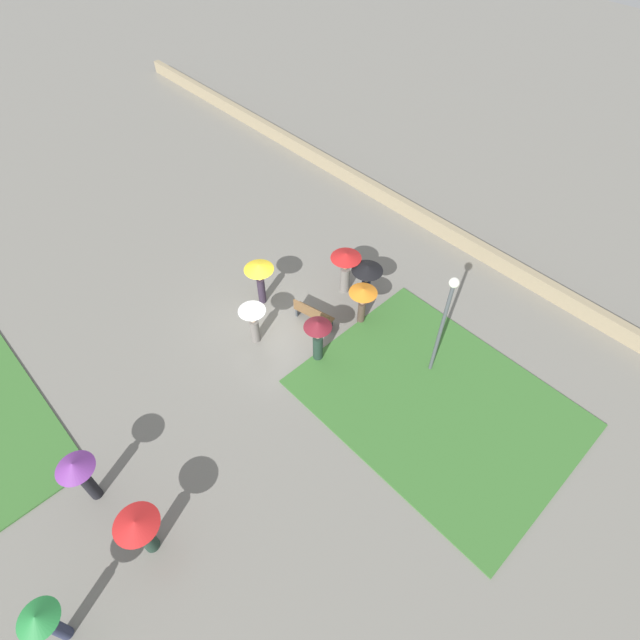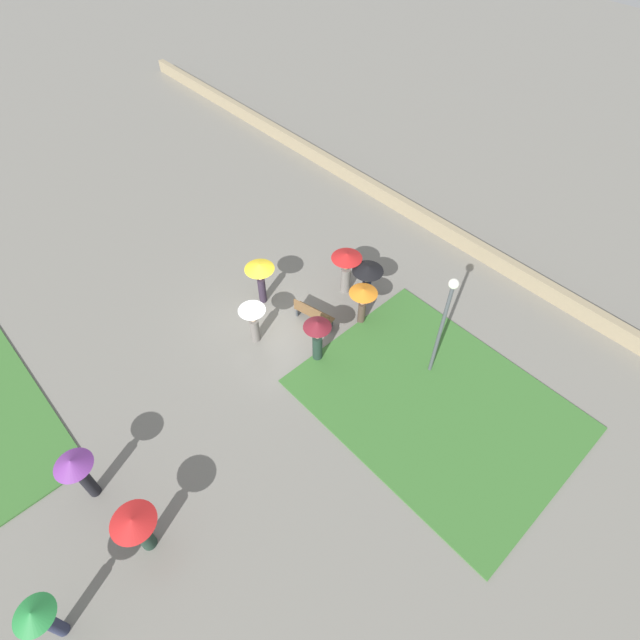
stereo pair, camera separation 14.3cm
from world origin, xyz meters
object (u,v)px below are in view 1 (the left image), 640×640
(crowd_person_black, at_px, (367,274))
(crowd_person_yellow, at_px, (259,274))
(lamp_post, at_px, (445,315))
(crowd_person_orange, at_px, (363,297))
(lone_walker_near_lawn, at_px, (79,472))
(crowd_person_white, at_px, (253,317))
(crowd_person_maroon, at_px, (318,333))
(lone_walker_mid_plaza, at_px, (140,529))
(park_bench, at_px, (313,314))
(crowd_person_red, at_px, (346,264))
(lone_walker_far_path, at_px, (44,622))

(crowd_person_black, height_order, crowd_person_yellow, crowd_person_yellow)
(lamp_post, distance_m, crowd_person_orange, 3.56)
(lamp_post, height_order, lone_walker_near_lawn, lamp_post)
(lamp_post, xyz_separation_m, lone_walker_near_lawn, (3.86, 10.61, -1.33))
(crowd_person_white, height_order, crowd_person_black, crowd_person_black)
(crowd_person_maroon, bearing_deg, crowd_person_white, 80.98)
(crowd_person_black, relative_size, lone_walker_near_lawn, 0.90)
(crowd_person_orange, bearing_deg, lone_walker_mid_plaza, 54.51)
(park_bench, height_order, crowd_person_maroon, crowd_person_maroon)
(crowd_person_maroon, bearing_deg, crowd_person_red, -6.09)
(crowd_person_yellow, distance_m, lone_walker_near_lawn, 8.85)
(crowd_person_black, distance_m, lone_walker_mid_plaza, 11.20)
(park_bench, distance_m, lone_walker_far_path, 11.81)
(crowd_person_maroon, height_order, lone_walker_mid_plaza, crowd_person_maroon)
(crowd_person_orange, relative_size, crowd_person_white, 0.98)
(crowd_person_maroon, bearing_deg, crowd_person_black, -21.74)
(crowd_person_orange, bearing_deg, crowd_person_black, -99.61)
(crowd_person_red, distance_m, lone_walker_far_path, 13.89)
(lone_walker_near_lawn, bearing_deg, crowd_person_red, 1.48)
(crowd_person_white, distance_m, crowd_person_black, 4.58)
(crowd_person_yellow, height_order, lone_walker_mid_plaza, crowd_person_yellow)
(lone_walker_far_path, bearing_deg, crowd_person_white, 107.16)
(crowd_person_yellow, relative_size, lone_walker_near_lawn, 0.95)
(crowd_person_white, bearing_deg, lone_walker_far_path, 26.06)
(crowd_person_black, bearing_deg, lone_walker_far_path, -148.05)
(crowd_person_black, bearing_deg, crowd_person_maroon, -145.73)
(crowd_person_orange, distance_m, crowd_person_maroon, 2.38)
(park_bench, xyz_separation_m, lone_walker_near_lawn, (-0.55, 9.12, 1.03))
(crowd_person_maroon, relative_size, lone_walker_mid_plaza, 1.06)
(lone_walker_near_lawn, bearing_deg, crowd_person_orange, -6.93)
(crowd_person_yellow, distance_m, lone_walker_far_path, 11.93)
(crowd_person_white, bearing_deg, lone_walker_mid_plaza, 31.59)
(lamp_post, distance_m, crowd_person_yellow, 7.07)
(crowd_person_orange, distance_m, lone_walker_mid_plaza, 10.19)
(crowd_person_maroon, height_order, crowd_person_red, crowd_person_maroon)
(crowd_person_orange, relative_size, lone_walker_mid_plaza, 0.94)
(lamp_post, bearing_deg, crowd_person_white, 34.52)
(park_bench, relative_size, crowd_person_yellow, 0.85)
(park_bench, height_order, lamp_post, lamp_post)
(lamp_post, xyz_separation_m, crowd_person_black, (3.87, -0.76, -1.43))
(park_bench, height_order, crowd_person_black, crowd_person_black)
(crowd_person_orange, bearing_deg, lone_walker_far_path, 54.16)
(lamp_post, height_order, crowd_person_black, lamp_post)
(crowd_person_maroon, xyz_separation_m, lone_walker_near_lawn, (0.80, 8.09, 0.14))
(lamp_post, height_order, lone_walker_far_path, lamp_post)
(lone_walker_far_path, bearing_deg, crowd_person_orange, 92.47)
(crowd_person_orange, height_order, crowd_person_red, crowd_person_red)
(crowd_person_black, relative_size, lone_walker_mid_plaza, 1.00)
(crowd_person_red, relative_size, lone_walker_mid_plaza, 1.05)
(crowd_person_orange, xyz_separation_m, lone_walker_near_lawn, (0.64, 10.47, 0.18))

